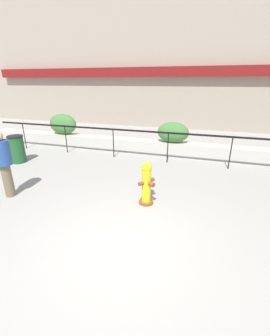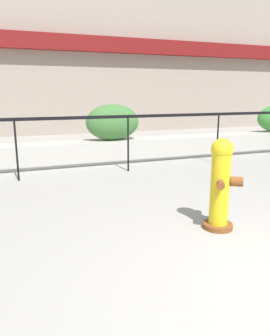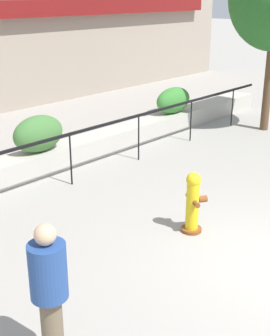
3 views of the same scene
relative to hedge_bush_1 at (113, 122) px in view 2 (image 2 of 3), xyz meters
name	(u,v)px [view 2 (image 2 of 3)]	position (x,y,z in m)	size (l,w,h in m)	color
building_facade	(65,27)	(-0.01, 5.98, 3.07)	(30.00, 1.36, 8.00)	gray
planter_wall_low	(113,151)	(-0.01, 0.00, -0.66)	(18.00, 0.70, 0.50)	#B7B2A8
fence_railing_segment	(128,122)	(-0.01, -1.10, 0.10)	(15.00, 0.05, 1.15)	black
hedge_bush_1	(113,122)	(0.00, 0.00, 0.00)	(1.26, 0.70, 0.82)	#427538
fire_hydrant	(221,184)	(0.01, -4.24, -0.36)	(0.49, 0.49, 1.08)	brown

